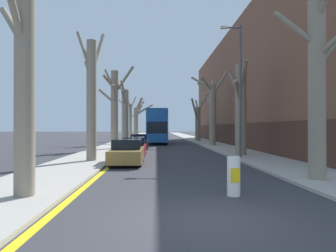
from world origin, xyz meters
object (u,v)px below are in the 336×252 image
street_tree_left_0 (23,68)px  parked_car_1 (134,147)px  street_tree_left_4 (131,118)px  street_tree_right_1 (241,107)px  traffic_bollard (234,176)px  street_tree_right_0 (318,80)px  double_decker_bus (157,125)px  street_tree_left_5 (137,119)px  parked_car_0 (127,152)px  street_tree_left_1 (91,96)px  street_tree_left_3 (125,113)px  parked_car_2 (139,142)px  street_tree_right_3 (198,120)px  lamp_post (239,85)px  street_tree_left_2 (115,106)px  street_tree_right_2 (212,109)px

street_tree_left_0 → parked_car_1: bearing=81.1°
street_tree_left_4 → street_tree_right_1: bearing=-68.4°
street_tree_left_0 → traffic_bollard: bearing=3.2°
street_tree_left_0 → parked_car_1: street_tree_left_0 is taller
street_tree_right_0 → double_decker_bus: street_tree_right_0 is taller
street_tree_right_1 → traffic_bollard: street_tree_right_1 is taller
street_tree_left_5 → street_tree_right_1: bearing=-74.7°
parked_car_1 → traffic_bollard: bearing=-73.3°
parked_car_0 → parked_car_1: size_ratio=0.96×
traffic_bollard → street_tree_left_1: bearing=124.5°
street_tree_left_3 → parked_car_2: 9.74m
parked_car_0 → traffic_bollard: 9.02m
street_tree_right_0 → parked_car_0: street_tree_right_0 is taller
parked_car_2 → traffic_bollard: 20.30m
street_tree_right_3 → parked_car_0: size_ratio=1.88×
double_decker_bus → traffic_bollard: bearing=-85.8°
parked_car_0 → lamp_post: lamp_post is taller
lamp_post → traffic_bollard: size_ratio=7.40×
street_tree_left_0 → street_tree_left_4: street_tree_left_0 is taller
street_tree_right_0 → street_tree_right_1: size_ratio=1.32×
street_tree_left_2 → street_tree_right_2: size_ratio=0.97×
street_tree_left_3 → street_tree_right_3: size_ratio=1.14×
street_tree_right_3 → parked_car_0: street_tree_right_3 is taller
street_tree_right_3 → traffic_bollard: (-3.89, -35.26, -2.61)m
street_tree_left_0 → street_tree_left_2: street_tree_left_0 is taller
street_tree_left_1 → parked_car_2: street_tree_left_1 is taller
street_tree_left_5 → street_tree_right_0: street_tree_right_0 is taller
parked_car_1 → street_tree_left_2: bearing=111.0°
street_tree_left_1 → street_tree_right_3: street_tree_left_1 is taller
street_tree_right_2 → street_tree_left_1: bearing=-123.6°
street_tree_left_1 → parked_car_1: (2.26, 4.30, -3.38)m
street_tree_right_1 → street_tree_right_3: bearing=89.7°
street_tree_right_1 → street_tree_left_3: bearing=121.6°
street_tree_right_1 → street_tree_left_0: bearing=-127.9°
street_tree_right_0 → lamp_post: street_tree_right_0 is taller
double_decker_bus → street_tree_right_1: bearing=-71.7°
parked_car_2 → street_tree_left_0: bearing=-96.1°
street_tree_left_5 → street_tree_right_0: (9.82, -46.14, 0.21)m
street_tree_left_1 → street_tree_right_3: 28.06m
street_tree_left_0 → street_tree_left_5: bearing=89.8°
street_tree_right_0 → street_tree_right_2: size_ratio=1.06×
lamp_post → street_tree_right_2: bearing=86.7°
street_tree_left_4 → traffic_bollard: street_tree_left_4 is taller
street_tree_left_5 → double_decker_bus: street_tree_left_5 is taller
parked_car_1 → traffic_bollard: 14.01m
street_tree_left_5 → parked_car_0: size_ratio=1.90×
street_tree_left_5 → street_tree_left_3: bearing=-91.0°
street_tree_right_1 → traffic_bollard: (-3.76, -12.41, -2.95)m
street_tree_left_3 → lamp_post: (9.44, -18.34, 1.02)m
street_tree_right_1 → street_tree_right_2: size_ratio=0.80×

